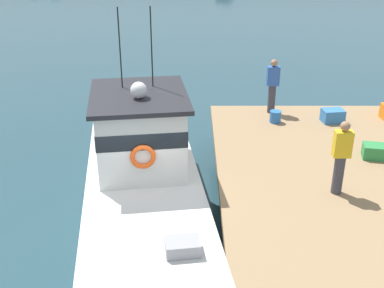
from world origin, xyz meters
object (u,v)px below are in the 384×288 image
at_px(deckhand_by_the_boat, 273,85).
at_px(deckhand_further_back, 342,156).
at_px(crate_single_far, 333,116).
at_px(bait_bucket, 276,117).
at_px(crate_stack_near_edge, 376,152).
at_px(main_fishing_boat, 144,186).

distance_m(deckhand_by_the_boat, deckhand_further_back, 4.80).
distance_m(crate_single_far, bait_bucket, 1.65).
bearing_deg(deckhand_further_back, deckhand_by_the_boat, 98.24).
bearing_deg(crate_single_far, crate_stack_near_edge, -79.65).
bearing_deg(bait_bucket, crate_single_far, 1.35).
height_order(crate_single_far, bait_bucket, crate_single_far).
bearing_deg(deckhand_by_the_boat, main_fishing_boat, -129.83).
distance_m(crate_single_far, deckhand_by_the_boat, 1.94).
xyz_separation_m(crate_stack_near_edge, deckhand_by_the_boat, (-2.09, 3.08, 0.69)).
relative_size(crate_single_far, bait_bucket, 1.76).
bearing_deg(deckhand_by_the_boat, crate_single_far, -24.23).
bearing_deg(bait_bucket, deckhand_by_the_boat, 90.66).
xyz_separation_m(main_fishing_boat, crate_stack_near_edge, (5.56, 1.08, 0.36)).
relative_size(crate_single_far, deckhand_further_back, 0.37).
relative_size(main_fishing_boat, deckhand_by_the_boat, 6.11).
bearing_deg(deckhand_by_the_boat, deckhand_further_back, -81.76).
xyz_separation_m(main_fishing_boat, deckhand_further_back, (4.16, -0.59, 1.05)).
xyz_separation_m(crate_stack_near_edge, deckhand_further_back, (-1.40, -1.66, 0.69)).
relative_size(deckhand_by_the_boat, deckhand_further_back, 1.00).
relative_size(crate_single_far, crate_stack_near_edge, 1.00).
relative_size(crate_single_far, deckhand_by_the_boat, 0.37).
height_order(bait_bucket, deckhand_further_back, deckhand_further_back).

